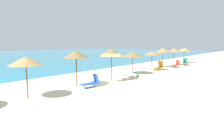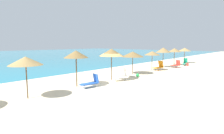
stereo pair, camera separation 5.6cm
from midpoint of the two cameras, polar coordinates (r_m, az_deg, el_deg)
The scene contains 16 objects.
ground_plane at distance 16.13m, azimuth -0.84°, elevation -4.81°, with size 160.00×160.00×0.00m, color beige.
beach_umbrella_3 at distance 12.21m, azimuth -25.61°, elevation 1.72°, with size 2.04×2.04×2.62m.
beach_umbrella_4 at distance 14.47m, azimuth -11.33°, elevation 3.95°, with size 1.95×1.95×2.88m.
beach_umbrella_5 at distance 16.79m, azimuth -0.27°, elevation 4.60°, with size 2.32×2.32×2.94m.
beach_umbrella_6 at distance 20.25m, azimuth 6.41°, elevation 4.02°, with size 2.51×2.51×2.54m.
beach_umbrella_7 at distance 23.49m, azimuth 12.42°, elevation 4.27°, with size 2.02×2.02×2.47m.
beach_umbrella_8 at distance 26.87m, azimuth 15.71°, elevation 5.16°, with size 2.14×2.14×2.85m.
beach_umbrella_9 at distance 30.47m, azimuth 18.92°, elevation 5.04°, with size 2.10×2.10×2.69m.
beach_umbrella_10 at distance 34.22m, azimuth 21.73°, elevation 5.13°, with size 2.24×2.24×2.68m.
lounge_chair_0 at distance 30.98m, azimuth 21.89°, elevation 1.31°, with size 1.80×1.02×1.12m.
lounge_chair_1 at distance 14.33m, azimuth -6.69°, elevation -4.71°, with size 1.53×0.81×1.02m.
lounge_chair_2 at distance 16.72m, azimuth 3.08°, elevation -2.83°, with size 1.62×1.13×1.11m.
lounge_chair_3 at distance 27.36m, azimuth 19.41°, elevation 0.76°, with size 1.44×1.04×1.09m.
lounge_chair_4 at distance 24.06m, azimuth 14.40°, elevation 0.21°, with size 1.49×0.92×1.21m.
beach_ball at distance 18.87m, azimuth 7.94°, elevation -2.55°, with size 0.35×0.35×0.35m, color green.
cooler_box at distance 30.44m, azimuth 22.35°, elevation 0.78°, with size 0.46×0.39×0.43m, color red.
Camera 1 is at (-11.67, -10.59, 3.39)m, focal length 29.07 mm.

